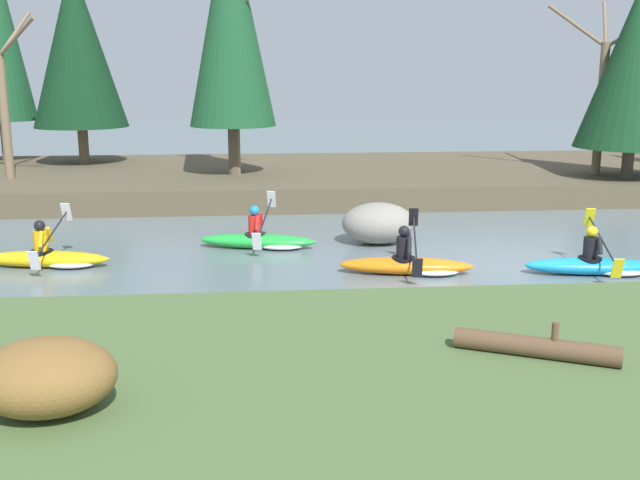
{
  "coord_description": "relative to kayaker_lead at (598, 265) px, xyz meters",
  "views": [
    {
      "loc": [
        -5.47,
        -14.92,
        4.11
      ],
      "look_at": [
        -4.1,
        0.47,
        0.55
      ],
      "focal_mm": 42.0,
      "sensor_mm": 36.0,
      "label": 1
    }
  ],
  "objects": [
    {
      "name": "kayaker_trailing",
      "position": [
        -6.78,
        2.88,
        0.0
      ],
      "size": [
        2.79,
        2.06,
        1.2
      ],
      "rotation": [
        0.0,
        0.0,
        -0.2
      ],
      "color": "green",
      "rests_on": "ground"
    },
    {
      "name": "boulder_midstream",
      "position": [
        -4.01,
        3.14,
        0.29
      ],
      "size": [
        1.74,
        1.36,
        0.98
      ],
      "color": "gray",
      "rests_on": "ground"
    },
    {
      "name": "kayaker_middle",
      "position": [
        -3.78,
        0.36,
        0.0
      ],
      "size": [
        2.8,
        2.07,
        1.2
      ],
      "rotation": [
        0.0,
        0.0,
        -0.16
      ],
      "color": "orange",
      "rests_on": "ground"
    },
    {
      "name": "bare_tree_mid_downstream",
      "position": [
        4.17,
        9.22,
        3.14
      ],
      "size": [
        3.08,
        3.04,
        5.55
      ],
      "color": "#7A664C",
      "rests_on": "riverbank_far"
    },
    {
      "name": "kayaker_lead",
      "position": [
        0.0,
        0.0,
        0.0
      ],
      "size": [
        2.8,
        2.07,
        1.2
      ],
      "rotation": [
        0.0,
        0.0,
        -0.13
      ],
      "color": "#1993D6",
      "rests_on": "ground"
    },
    {
      "name": "shrub_clump_nearest",
      "position": [
        -8.97,
        -7.26,
        1.02
      ],
      "size": [
        1.35,
        1.13,
        0.73
      ],
      "color": "brown",
      "rests_on": "riverbank_near"
    },
    {
      "name": "conifer_tree_centre",
      "position": [
        4.82,
        8.42,
        4.02
      ],
      "size": [
        3.45,
        3.45,
        6.06
      ],
      "color": "brown",
      "rests_on": "riverbank_far"
    },
    {
      "name": "bare_tree_upstream",
      "position": [
        -14.54,
        9.97,
        2.95
      ],
      "size": [
        2.87,
        2.83,
        5.14
      ],
      "color": "#7A664C",
      "rests_on": "riverbank_far"
    },
    {
      "name": "ground_plane",
      "position": [
        -1.48,
        0.75,
        -0.2
      ],
      "size": [
        90.0,
        90.0,
        0.0
      ],
      "primitive_type": "plane",
      "color": "slate"
    },
    {
      "name": "conifer_tree_mid_left",
      "position": [
        -7.57,
        10.21,
        5.46
      ],
      "size": [
        2.74,
        2.74,
        8.33
      ],
      "color": "brown",
      "rests_on": "riverbank_far"
    },
    {
      "name": "conifer_tree_left",
      "position": [
        -13.05,
        13.53,
        4.67
      ],
      "size": [
        3.29,
        3.29,
        6.99
      ],
      "color": "brown",
      "rests_on": "riverbank_far"
    },
    {
      "name": "driftwood_log",
      "position": [
        -3.74,
        -6.3,
        0.78
      ],
      "size": [
        1.78,
        1.03,
        0.44
      ],
      "rotation": [
        0.0,
        0.0,
        -0.45
      ],
      "color": "brown",
      "rests_on": "riverbank_near"
    },
    {
      "name": "riverbank_far",
      "position": [
        -1.48,
        11.56,
        0.16
      ],
      "size": [
        44.0,
        9.32,
        0.72
      ],
      "color": "brown",
      "rests_on": "ground"
    },
    {
      "name": "kayaker_far_back",
      "position": [
        -11.28,
        1.6,
        0.0
      ],
      "size": [
        2.79,
        2.07,
        1.2
      ],
      "rotation": [
        0.0,
        0.0,
        -0.12
      ],
      "color": "yellow",
      "rests_on": "ground"
    },
    {
      "name": "bare_tree_mid_upstream",
      "position": [
        -7.48,
        10.28,
        3.81
      ],
      "size": [
        3.84,
        3.79,
        6.98
      ],
      "color": "#7A664C",
      "rests_on": "riverbank_far"
    }
  ]
}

